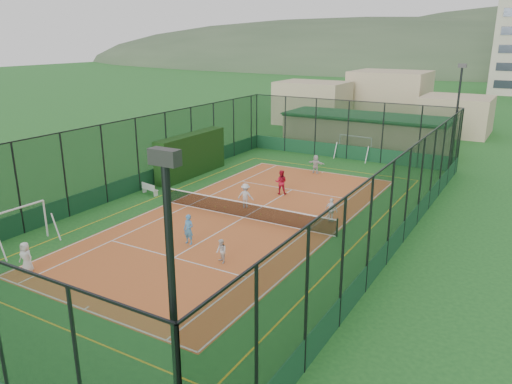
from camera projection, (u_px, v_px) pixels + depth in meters
ground at (244, 218)px, 29.20m from camera, size 300.00×300.00×0.00m
court_slab at (244, 218)px, 29.20m from camera, size 11.17×23.97×0.01m
tennis_net at (244, 209)px, 29.04m from camera, size 11.67×0.12×1.06m
perimeter_fence at (243, 177)px, 28.45m from camera, size 18.12×34.12×5.00m
floodlight_se at (175, 347)px, 10.15m from camera, size 0.60×0.26×8.25m
floodlight_ne at (456, 120)px, 37.52m from camera, size 0.60×0.26×8.25m
clubhouse at (366, 132)px, 46.86m from camera, size 15.20×7.20×3.15m
distant_hills at (500, 71)px, 152.86m from camera, size 200.00×60.00×24.00m
hedge_left at (191, 155)px, 37.61m from camera, size 1.09×7.26×3.18m
white_bench at (150, 189)px, 33.39m from camera, size 1.47×0.68×0.80m
futsal_goal_near at (19, 227)px, 25.00m from camera, size 3.13×1.00×2.00m
futsal_goal_far at (355, 148)px, 42.97m from camera, size 3.09×1.16×1.95m
child_near_left at (26, 257)px, 22.30m from camera, size 0.76×0.57×1.42m
child_near_mid at (189, 229)px, 25.30m from camera, size 0.57×0.38×1.56m
child_near_right at (221, 251)px, 23.23m from camera, size 0.71×0.67×1.16m
child_far_left at (246, 196)px, 30.68m from camera, size 1.11×0.81×1.54m
child_far_right at (331, 210)px, 28.35m from camera, size 0.88×0.52×1.40m
child_far_back at (316, 164)px, 38.44m from camera, size 1.36×0.48×1.44m
coach at (281, 182)px, 33.32m from camera, size 0.97×0.87×1.65m
tennis_balls at (254, 211)px, 30.17m from camera, size 5.53×1.24×0.07m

